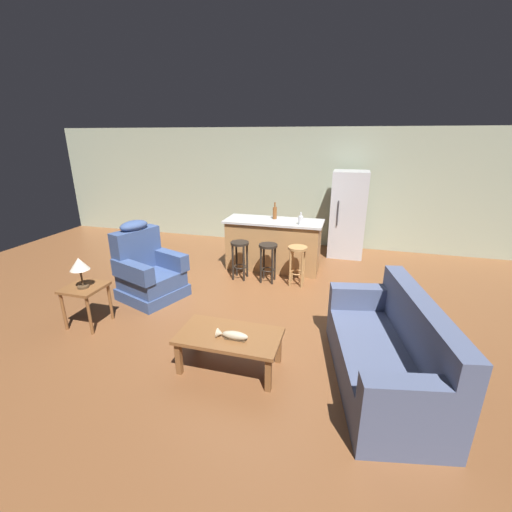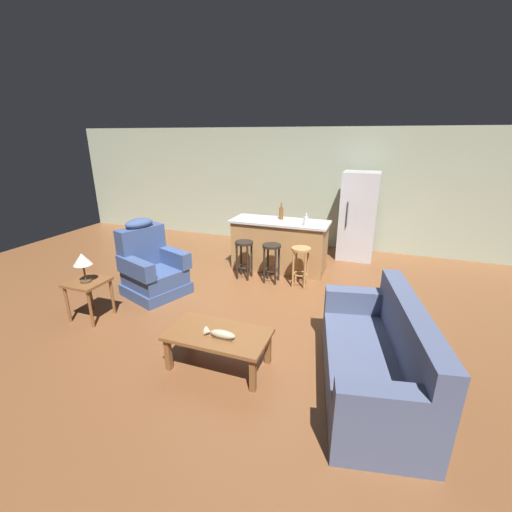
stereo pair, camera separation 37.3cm
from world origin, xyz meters
The scene contains 15 objects.
ground_plane centered at (0.00, 0.00, 0.00)m, with size 12.00×12.00×0.00m.
back_wall centered at (0.00, 3.12, 1.30)m, with size 12.00×0.05×2.60m.
coffee_table centered at (0.22, -1.69, 0.36)m, with size 1.10×0.60×0.42m.
fish_figurine centered at (0.27, -1.77, 0.46)m, with size 0.34×0.10×0.10m.
couch centered at (1.84, -1.49, 0.34)m, with size 1.20×2.03×0.94m.
recliner_near_lamp centered at (-1.62, -0.35, 0.42)m, with size 1.08×1.08×1.20m.
end_table centered at (-1.93, -1.34, 0.46)m, with size 0.48×0.48×0.56m.
table_lamp centered at (-1.90, -1.37, 0.87)m, with size 0.24×0.24×0.41m.
kitchen_island centered at (0.00, 1.35, 0.48)m, with size 1.80×0.70×0.95m.
bar_stool_left centered at (-0.46, 0.72, 0.47)m, with size 0.32×0.32×0.68m.
bar_stool_middle centered at (0.05, 0.72, 0.47)m, with size 0.32×0.32×0.68m.
bar_stool_right centered at (0.56, 0.72, 0.47)m, with size 0.32×0.32×0.68m.
refrigerator centered at (1.30, 2.55, 0.88)m, with size 0.70×0.69×1.76m.
bottle_tall_green centered at (0.52, 1.15, 1.03)m, with size 0.08×0.08×0.22m.
bottle_short_amber centered at (-0.01, 1.46, 1.07)m, with size 0.08×0.08×0.31m.
Camera 1 is at (1.34, -4.66, 2.42)m, focal length 24.00 mm.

